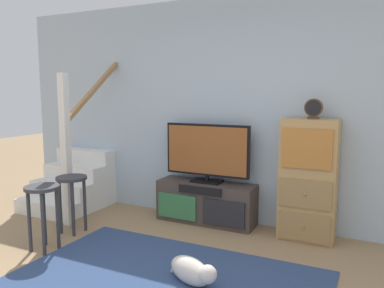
{
  "coord_description": "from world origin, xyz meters",
  "views": [
    {
      "loc": [
        1.53,
        -1.93,
        1.59
      ],
      "look_at": [
        -0.33,
        1.88,
        1.0
      ],
      "focal_mm": 35.8,
      "sensor_mm": 36.0,
      "label": 1
    }
  ],
  "objects_px": {
    "side_cabinet": "(308,180)",
    "bar_stool_far": "(72,190)",
    "media_console": "(206,203)",
    "dog": "(193,271)",
    "bar_stool_near": "(43,202)",
    "television": "(207,152)",
    "desk_clock": "(314,109)"
  },
  "relations": [
    {
      "from": "bar_stool_far",
      "to": "bar_stool_near",
      "type": "bearing_deg",
      "value": -78.97
    },
    {
      "from": "television",
      "to": "bar_stool_near",
      "type": "relative_size",
      "value": 1.6
    },
    {
      "from": "desk_clock",
      "to": "television",
      "type": "bearing_deg",
      "value": 178.65
    },
    {
      "from": "media_console",
      "to": "dog",
      "type": "relative_size",
      "value": 2.34
    },
    {
      "from": "desk_clock",
      "to": "bar_stool_far",
      "type": "bearing_deg",
      "value": -158.6
    },
    {
      "from": "desk_clock",
      "to": "dog",
      "type": "height_order",
      "value": "desk_clock"
    },
    {
      "from": "media_console",
      "to": "side_cabinet",
      "type": "distance_m",
      "value": 1.26
    },
    {
      "from": "side_cabinet",
      "to": "desk_clock",
      "type": "relative_size",
      "value": 6.18
    },
    {
      "from": "desk_clock",
      "to": "dog",
      "type": "xyz_separation_m",
      "value": [
        -0.7,
        -1.43,
        -1.29
      ]
    },
    {
      "from": "television",
      "to": "bar_stool_far",
      "type": "distance_m",
      "value": 1.62
    },
    {
      "from": "media_console",
      "to": "desk_clock",
      "type": "height_order",
      "value": "desk_clock"
    },
    {
      "from": "media_console",
      "to": "bar_stool_far",
      "type": "distance_m",
      "value": 1.57
    },
    {
      "from": "media_console",
      "to": "television",
      "type": "bearing_deg",
      "value": 90.0
    },
    {
      "from": "dog",
      "to": "television",
      "type": "bearing_deg",
      "value": 109.52
    },
    {
      "from": "media_console",
      "to": "desk_clock",
      "type": "xyz_separation_m",
      "value": [
        1.21,
        -0.0,
        1.16
      ]
    },
    {
      "from": "bar_stool_near",
      "to": "bar_stool_far",
      "type": "xyz_separation_m",
      "value": [
        -0.1,
        0.51,
        -0.01
      ]
    },
    {
      "from": "media_console",
      "to": "dog",
      "type": "xyz_separation_m",
      "value": [
        0.52,
        -1.44,
        -0.13
      ]
    },
    {
      "from": "side_cabinet",
      "to": "dog",
      "type": "xyz_separation_m",
      "value": [
        -0.67,
        -1.45,
        -0.53
      ]
    },
    {
      "from": "television",
      "to": "dog",
      "type": "height_order",
      "value": "television"
    },
    {
      "from": "desk_clock",
      "to": "side_cabinet",
      "type": "bearing_deg",
      "value": 149.45
    },
    {
      "from": "desk_clock",
      "to": "bar_stool_near",
      "type": "bearing_deg",
      "value": -147.94
    },
    {
      "from": "side_cabinet",
      "to": "dog",
      "type": "height_order",
      "value": "side_cabinet"
    },
    {
      "from": "bar_stool_near",
      "to": "bar_stool_far",
      "type": "distance_m",
      "value": 0.52
    },
    {
      "from": "side_cabinet",
      "to": "bar_stool_far",
      "type": "relative_size",
      "value": 2.02
    },
    {
      "from": "desk_clock",
      "to": "bar_stool_near",
      "type": "relative_size",
      "value": 0.32
    },
    {
      "from": "side_cabinet",
      "to": "bar_stool_far",
      "type": "distance_m",
      "value": 2.6
    },
    {
      "from": "television",
      "to": "side_cabinet",
      "type": "bearing_deg",
      "value": -0.66
    },
    {
      "from": "side_cabinet",
      "to": "desk_clock",
      "type": "height_order",
      "value": "desk_clock"
    },
    {
      "from": "media_console",
      "to": "bar_stool_near",
      "type": "xyz_separation_m",
      "value": [
        -1.12,
        -1.47,
        0.25
      ]
    },
    {
      "from": "media_console",
      "to": "side_cabinet",
      "type": "bearing_deg",
      "value": 0.49
    },
    {
      "from": "bar_stool_near",
      "to": "bar_stool_far",
      "type": "relative_size",
      "value": 1.03
    },
    {
      "from": "side_cabinet",
      "to": "television",
      "type": "bearing_deg",
      "value": 179.34
    }
  ]
}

